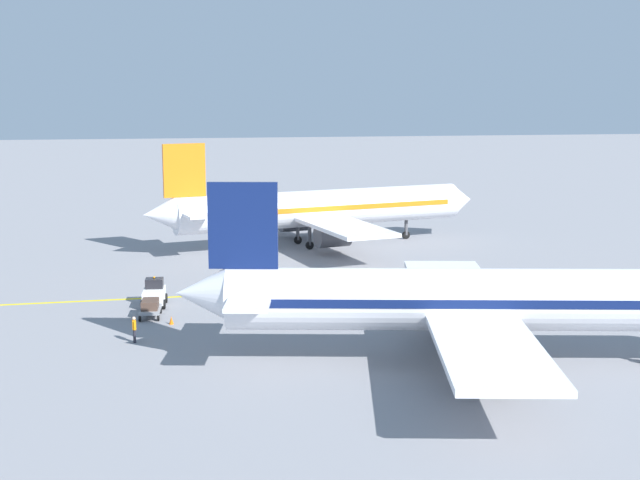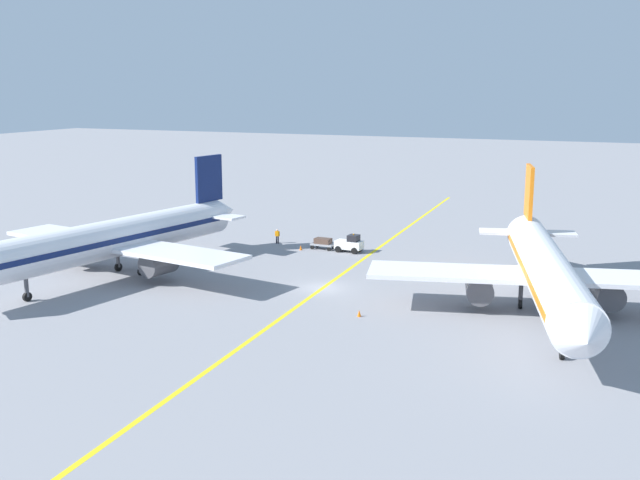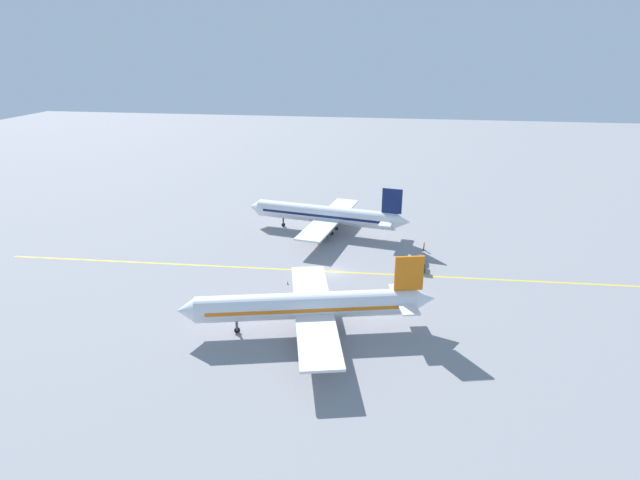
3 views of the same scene
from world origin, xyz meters
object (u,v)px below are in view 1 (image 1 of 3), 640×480
at_px(airplane_adjacent_stand, 478,301).
at_px(baggage_tug_white, 154,294).
at_px(ground_crew_worker, 134,329).
at_px(traffic_cone_near_nose, 171,320).
at_px(baggage_cart_trailing, 150,307).
at_px(airplane_at_gate, 318,209).
at_px(traffic_cone_mid_apron, 411,268).

distance_m(airplane_adjacent_stand, baggage_tug_white, 25.41).
height_order(airplane_adjacent_stand, ground_crew_worker, airplane_adjacent_stand).
bearing_deg(traffic_cone_near_nose, baggage_cart_trailing, -145.08).
bearing_deg(traffic_cone_near_nose, ground_crew_worker, -29.43).
xyz_separation_m(airplane_at_gate, baggage_cart_trailing, (25.74, -15.91, -2.95)).
xyz_separation_m(baggage_tug_white, traffic_cone_near_nose, (5.38, 1.25, -0.63)).
bearing_deg(airplane_at_gate, ground_crew_worker, -27.70).
height_order(traffic_cone_near_nose, traffic_cone_mid_apron, same).
distance_m(baggage_tug_white, traffic_cone_near_nose, 5.56).
relative_size(baggage_tug_white, traffic_cone_near_nose, 5.61).
relative_size(baggage_cart_trailing, traffic_cone_near_nose, 4.87).
bearing_deg(traffic_cone_mid_apron, ground_crew_worker, -51.06).
bearing_deg(traffic_cone_mid_apron, baggage_tug_white, -67.45).
relative_size(airplane_adjacent_stand, ground_crew_worker, 21.09).
xyz_separation_m(baggage_cart_trailing, ground_crew_worker, (6.11, -0.81, 0.15)).
distance_m(airplane_at_gate, airplane_adjacent_stand, 39.30).
xyz_separation_m(baggage_tug_white, ground_crew_worker, (9.40, -1.01, 0.01)).
bearing_deg(airplane_adjacent_stand, ground_crew_worker, -110.17).
xyz_separation_m(baggage_tug_white, traffic_cone_mid_apron, (-9.07, 21.84, -0.63)).
height_order(baggage_cart_trailing, traffic_cone_near_nose, baggage_cart_trailing).
bearing_deg(baggage_tug_white, airplane_at_gate, 145.02).
relative_size(airplane_adjacent_stand, baggage_cart_trailing, 13.22).
xyz_separation_m(airplane_at_gate, baggage_tug_white, (22.45, -15.71, -2.81)).
height_order(airplane_at_gate, airplane_adjacent_stand, same).
bearing_deg(airplane_adjacent_stand, baggage_cart_trailing, -125.07).
xyz_separation_m(ground_crew_worker, traffic_cone_near_nose, (-4.02, 2.27, -0.63)).
bearing_deg(traffic_cone_near_nose, baggage_tug_white, -166.87).
distance_m(airplane_adjacent_stand, ground_crew_worker, 21.43).
relative_size(airplane_adjacent_stand, baggage_tug_white, 11.48).
height_order(ground_crew_worker, traffic_cone_mid_apron, ground_crew_worker).
height_order(baggage_tug_white, ground_crew_worker, baggage_tug_white).
height_order(ground_crew_worker, traffic_cone_near_nose, ground_crew_worker).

